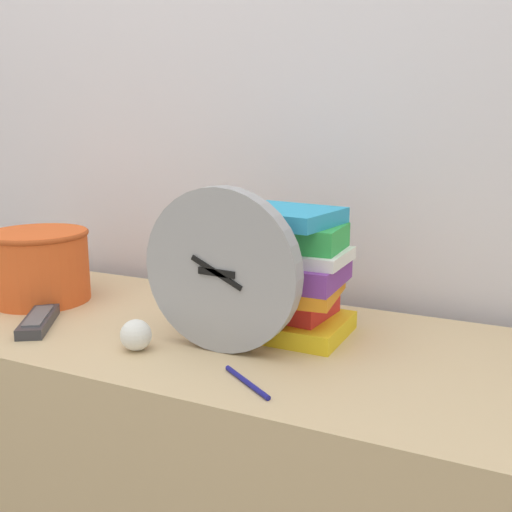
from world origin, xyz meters
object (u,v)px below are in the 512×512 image
Objects in this scene: desk_clock at (221,271)px; book_stack at (289,273)px; basket at (39,264)px; tv_remote at (38,321)px; crumpled_paper_ball at (136,335)px; pen at (247,382)px.

desk_clock reaches higher than book_stack.
desk_clock is 0.15m from book_stack.
book_stack is 1.07× the size of basket.
book_stack is (0.07, 0.13, -0.03)m from desk_clock.
tv_remote is at bearing -47.33° from basket.
crumpled_paper_ball is at bearing -154.38° from desk_clock.
basket is (-0.57, -0.04, -0.03)m from book_stack.
tv_remote is (-0.45, -0.18, -0.10)m from book_stack.
crumpled_paper_ball is 0.51× the size of pen.
basket is 2.02× the size of pen.
book_stack is at bearing 97.59° from pen.
crumpled_paper_ball is at bearing 169.57° from pen.
desk_clock is 0.51m from basket.
book_stack is 0.30m from crumpled_paper_ball.
crumpled_paper_ball reaches higher than tv_remote.
desk_clock is 5.20× the size of crumpled_paper_ball.
pen is (0.24, -0.04, -0.02)m from crumpled_paper_ball.
book_stack is at bearing 21.70° from tv_remote.
crumpled_paper_ball is (0.37, -0.15, -0.06)m from basket.
crumpled_paper_ball is 0.24m from pen.
book_stack is 1.44× the size of tv_remote.
book_stack is 0.49m from tv_remote.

